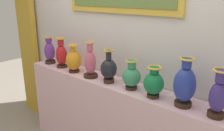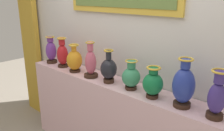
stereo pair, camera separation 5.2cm
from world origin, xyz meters
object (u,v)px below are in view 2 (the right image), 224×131
Objects in this scene: vase_amber at (74,60)px; vase_cobalt at (184,85)px; vase_crimson at (63,54)px; vase_rose at (91,63)px; vase_violet at (51,51)px; vase_indigo at (217,97)px; vase_onyx at (109,69)px; vase_jade at (131,77)px; vase_emerald at (153,83)px.

vase_amber is 0.81× the size of vase_cobalt.
vase_crimson is 0.95× the size of vase_rose.
vase_amber is (0.53, -0.03, -0.02)m from vase_violet.
vase_indigo is (2.16, -0.02, 0.01)m from vase_violet.
vase_onyx is 0.85× the size of vase_cobalt.
vase_amber is 1.14× the size of vase_jade.
vase_amber is 1.09m from vase_emerald.
vase_jade is at bearing 0.23° from vase_crimson.
vase_onyx reaches higher than vase_amber.
vase_violet is 1.08× the size of vase_amber.
vase_jade is (0.83, 0.03, -0.02)m from vase_amber.
vase_jade is at bearing -0.07° from vase_violet.
vase_crimson is 1.00× the size of vase_indigo.
vase_emerald is (1.09, 0.00, -0.01)m from vase_amber.
vase_rose is at bearing -1.75° from vase_violet.
vase_amber is at bearing -179.19° from vase_rose.
vase_rose is at bearing -179.75° from vase_indigo.
vase_cobalt is at bearing -0.85° from vase_jade.
vase_violet is 0.95× the size of vase_crimson.
vase_crimson is 1.07× the size of vase_onyx.
vase_cobalt is 1.10× the size of vase_indigo.
vase_crimson and vase_indigo have the same top height.
vase_crimson is 1.09m from vase_jade.
vase_onyx is (0.26, 0.01, -0.01)m from vase_rose.
vase_onyx is 0.93× the size of vase_indigo.
vase_jade is 0.81m from vase_indigo.
vase_onyx is at bearing -0.61° from vase_crimson.
vase_violet is 0.53m from vase_amber.
vase_amber is 0.84× the size of vase_rose.
vase_rose is (0.28, 0.00, 0.02)m from vase_amber.
vase_onyx is at bearing -179.65° from vase_cobalt.
vase_rose is at bearing 179.89° from vase_emerald.
vase_rose is 0.55m from vase_jade.
vase_rose is 0.26m from vase_onyx.
vase_indigo is at bearing -0.39° from vase_crimson.
vase_cobalt is (1.37, 0.02, 0.04)m from vase_amber.
vase_violet is 1.90m from vase_cobalt.
vase_rose is at bearing -1.97° from vase_crimson.
vase_emerald is at bearing -0.86° from vase_crimson.
vase_emerald is (1.62, -0.03, -0.03)m from vase_violet.
vase_crimson is at bearing -1.31° from vase_violet.
vase_violet is 1.07m from vase_onyx.
vase_rose is 1.38× the size of vase_emerald.
vase_crimson is 1.90m from vase_indigo.
vase_amber reaches higher than vase_emerald.
vase_cobalt reaches higher than vase_emerald.
vase_rose reaches higher than vase_jade.
vase_cobalt reaches higher than vase_rose.
vase_onyx reaches higher than vase_emerald.
vase_onyx is (0.54, 0.01, 0.00)m from vase_amber.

